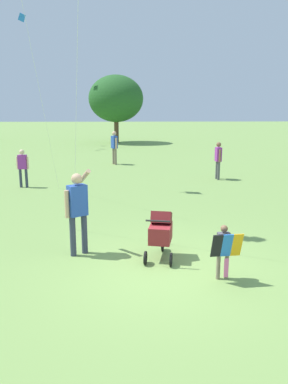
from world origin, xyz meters
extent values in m
plane|color=#75994C|center=(0.00, 0.00, 0.00)|extent=(120.00, 120.00, 0.00)
cylinder|color=brown|center=(-1.93, 24.95, 0.88)|extent=(0.36, 0.36, 1.76)
ellipsoid|color=#235623|center=(-1.93, 24.95, 3.48)|extent=(4.31, 3.88, 3.66)
cylinder|color=#7F705B|center=(1.13, -0.35, 0.26)|extent=(0.08, 0.08, 0.52)
cylinder|color=#7F705B|center=(0.97, -0.37, 0.26)|extent=(0.08, 0.08, 0.52)
cube|color=#4C4C56|center=(1.05, -0.36, 0.71)|extent=(0.24, 0.16, 0.39)
cylinder|color=brown|center=(1.19, -0.34, 0.68)|extent=(0.06, 0.06, 0.34)
cylinder|color=brown|center=(0.91, -0.37, 0.68)|extent=(0.06, 0.06, 0.34)
sphere|color=brown|center=(1.05, -0.36, 0.98)|extent=(0.13, 0.13, 0.13)
cube|color=#F4A319|center=(1.25, -0.52, 0.72)|extent=(0.20, 0.18, 0.46)
cube|color=blue|center=(1.07, -0.54, 0.72)|extent=(0.20, 0.18, 0.46)
cube|color=black|center=(0.88, -0.56, 0.72)|extent=(0.20, 0.18, 0.46)
cube|color=pink|center=(1.07, -0.56, 0.30)|extent=(0.08, 0.02, 0.36)
cylinder|color=#33384C|center=(-1.90, 0.87, 0.44)|extent=(0.13, 0.13, 0.88)
cylinder|color=#33384C|center=(-1.67, 1.02, 0.44)|extent=(0.13, 0.13, 0.88)
cube|color=#284CA8|center=(-1.79, 0.94, 1.21)|extent=(0.45, 0.41, 0.66)
cylinder|color=tan|center=(-1.99, 0.81, 1.16)|extent=(0.10, 0.10, 0.59)
cylinder|color=tan|center=(-1.67, 1.20, 1.66)|extent=(0.37, 0.50, 0.41)
sphere|color=tan|center=(-1.79, 0.94, 1.67)|extent=(0.23, 0.23, 0.23)
cylinder|color=black|center=(0.04, 1.08, 0.14)|extent=(0.09, 0.28, 0.28)
cylinder|color=black|center=(-0.37, 0.34, 0.14)|extent=(0.09, 0.28, 0.28)
cylinder|color=black|center=(0.14, 0.25, 0.14)|extent=(0.09, 0.28, 0.28)
cube|color=maroon|center=(-0.04, 0.67, 0.56)|extent=(0.55, 0.71, 0.36)
cube|color=maroon|center=(-0.02, 0.79, 0.86)|extent=(0.49, 0.48, 0.35)
cylinder|color=black|center=(-0.13, 0.22, 0.96)|extent=(0.48, 0.13, 0.04)
cylinder|color=silver|center=(-1.84, 1.86, 3.57)|extent=(0.62, 1.56, 7.14)
cylinder|color=silver|center=(-3.67, 5.97, 4.15)|extent=(0.41, 3.60, 8.29)
cube|color=blue|center=(-8.03, 21.57, 8.76)|extent=(0.57, 0.19, 0.59)
cylinder|color=#7F705B|center=(-1.64, 13.76, 0.43)|extent=(0.12, 0.12, 0.86)
cylinder|color=#7F705B|center=(-1.53, 13.52, 0.43)|extent=(0.12, 0.12, 0.86)
cube|color=#284CA8|center=(-1.58, 13.64, 1.18)|extent=(0.37, 0.44, 0.64)
cylinder|color=tan|center=(-1.69, 13.85, 1.13)|extent=(0.09, 0.09, 0.57)
cylinder|color=tan|center=(-1.48, 13.43, 1.13)|extent=(0.09, 0.09, 0.57)
sphere|color=tan|center=(-1.58, 13.64, 1.63)|extent=(0.22, 0.22, 0.22)
cylinder|color=#4C4C51|center=(3.00, 9.23, 0.39)|extent=(0.11, 0.11, 0.78)
cylinder|color=#4C4C51|center=(2.98, 9.48, 0.39)|extent=(0.11, 0.11, 0.78)
cube|color=purple|center=(2.99, 9.36, 1.07)|extent=(0.24, 0.36, 0.59)
cylinder|color=brown|center=(3.01, 9.14, 1.03)|extent=(0.08, 0.08, 0.52)
cylinder|color=brown|center=(2.97, 9.57, 1.03)|extent=(0.08, 0.08, 0.52)
sphere|color=brown|center=(2.99, 9.36, 1.49)|extent=(0.20, 0.20, 0.20)
cylinder|color=#33384C|center=(-4.95, 7.95, 0.36)|extent=(0.11, 0.11, 0.72)
cylinder|color=#33384C|center=(-4.72, 7.94, 0.36)|extent=(0.11, 0.11, 0.72)
cube|color=purple|center=(-4.84, 7.94, 0.99)|extent=(0.32, 0.21, 0.54)
cylinder|color=beige|center=(-5.03, 7.95, 0.96)|extent=(0.08, 0.08, 0.48)
cylinder|color=beige|center=(-4.64, 7.94, 0.96)|extent=(0.08, 0.08, 0.48)
sphere|color=beige|center=(-4.84, 7.94, 1.38)|extent=(0.19, 0.19, 0.19)
camera|label=1|loc=(-0.60, -7.21, 3.24)|focal=37.13mm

